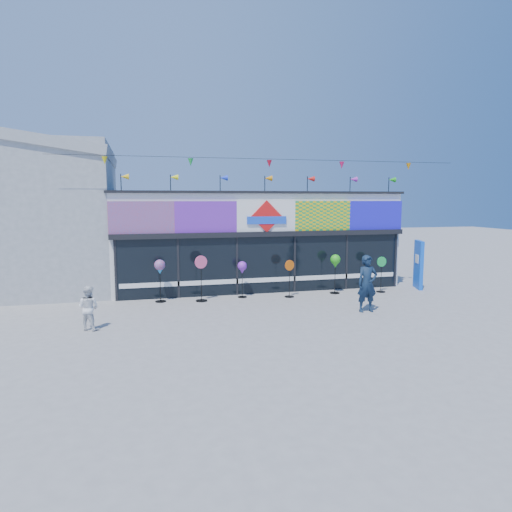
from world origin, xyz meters
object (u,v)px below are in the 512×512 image
object	(u,v)px
spinner_3	(289,278)
child	(88,308)
spinner_2	(242,269)
blue_sign	(418,264)
spinner_1	(201,277)
spinner_4	(335,262)
spinner_5	(381,273)
adult_man	(367,284)
spinner_0	(160,268)

from	to	relation	value
spinner_3	child	distance (m)	7.60
spinner_2	blue_sign	bearing A→B (deg)	-0.51
spinner_2	child	bearing A→B (deg)	-148.67
spinner_1	spinner_3	world-z (taller)	spinner_1
spinner_2	child	distance (m)	6.20
spinner_3	spinner_4	distance (m)	2.08
spinner_1	spinner_2	bearing A→B (deg)	9.58
spinner_4	spinner_5	xyz separation A→B (m)	(1.93, -0.24, -0.49)
adult_man	child	distance (m)	8.86
spinner_4	child	size ratio (longest dim) A/B	1.22
spinner_3	child	xyz separation A→B (m)	(-7.06, -2.81, -0.12)
blue_sign	spinner_5	xyz separation A→B (m)	(-1.94, -0.35, -0.25)
spinner_5	child	bearing A→B (deg)	-165.71
spinner_2	adult_man	world-z (taller)	adult_man
blue_sign	spinner_3	bearing A→B (deg)	-157.71
spinner_3	spinner_4	world-z (taller)	spinner_4
blue_sign	spinner_1	bearing A→B (deg)	-159.67
spinner_5	spinner_1	bearing A→B (deg)	178.90
spinner_4	spinner_3	bearing A→B (deg)	-173.70
spinner_1	child	bearing A→B (deg)	-141.22
blue_sign	spinner_2	distance (m)	7.65
spinner_1	spinner_5	world-z (taller)	spinner_1
spinner_3	spinner_5	size ratio (longest dim) A/B	0.99
spinner_3	adult_man	xyz separation A→B (m)	(1.80, -2.85, 0.19)
adult_man	child	size ratio (longest dim) A/B	1.48
blue_sign	child	world-z (taller)	blue_sign
spinner_0	child	distance (m)	3.92
spinner_0	blue_sign	bearing A→B (deg)	-0.27
spinner_5	spinner_3	bearing A→B (deg)	179.77
spinner_2	spinner_4	xyz separation A→B (m)	(3.78, -0.18, 0.14)
adult_man	child	bearing A→B (deg)	-179.12
spinner_1	adult_man	distance (m)	5.99
spinner_5	blue_sign	bearing A→B (deg)	10.16
spinner_0	spinner_3	distance (m)	4.92
spinner_2	spinner_3	bearing A→B (deg)	-12.63
blue_sign	spinner_0	xyz separation A→B (m)	(-10.75, 0.05, 0.24)
spinner_2	child	world-z (taller)	spinner_2
spinner_0	adult_man	distance (m)	7.42
blue_sign	spinner_1	size ratio (longest dim) A/B	1.19
blue_sign	spinner_3	distance (m)	5.88
blue_sign	child	bearing A→B (deg)	-147.26
blue_sign	spinner_1	distance (m)	9.27
spinner_0	spinner_4	distance (m)	6.89
spinner_5	adult_man	size ratio (longest dim) A/B	0.76
spinner_4	adult_man	xyz separation A→B (m)	(-0.21, -3.07, -0.31)
spinner_1	spinner_2	distance (m)	1.66
blue_sign	spinner_5	size ratio (longest dim) A/B	1.40
spinner_3	spinner_5	distance (m)	3.93
spinner_3	spinner_2	bearing A→B (deg)	167.37
blue_sign	spinner_2	size ratio (longest dim) A/B	1.45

